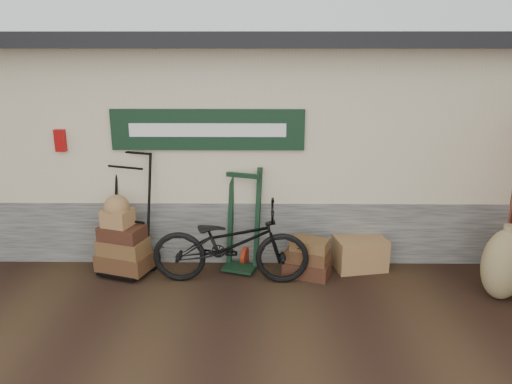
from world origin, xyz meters
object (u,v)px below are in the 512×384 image
wicker_hamper (360,253)px  porter_trolley (129,212)px  green_barrow (243,219)px  bicycle (230,239)px  suitcase_stack (307,257)px

wicker_hamper → porter_trolley: bearing=-179.2°
green_barrow → wicker_hamper: green_barrow is taller
porter_trolley → bicycle: 1.48m
porter_trolley → suitcase_stack: bearing=14.1°
green_barrow → wicker_hamper: bearing=17.5°
porter_trolley → bicycle: bearing=3.7°
porter_trolley → green_barrow: porter_trolley is taller
green_barrow → bicycle: size_ratio=0.70×
suitcase_stack → wicker_hamper: bearing=16.9°
green_barrow → bicycle: bearing=-89.8°
wicker_hamper → bicycle: 1.88m
suitcase_stack → wicker_hamper: size_ratio=0.88×
bicycle → suitcase_stack: bearing=-78.8°
green_barrow → bicycle: 0.49m
green_barrow → suitcase_stack: 1.03m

